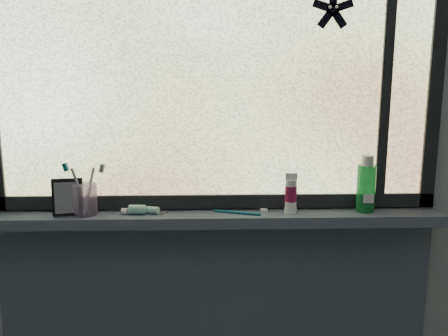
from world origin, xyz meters
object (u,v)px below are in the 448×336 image
mouthwash_bottle (366,184)px  toothbrush_cup (85,199)px  cream_tube (291,192)px  vanity_mirror (68,197)px

mouthwash_bottle → toothbrush_cup: bearing=-179.4°
mouthwash_bottle → cream_tube: bearing=-177.9°
vanity_mirror → mouthwash_bottle: (1.05, 0.02, 0.04)m
vanity_mirror → cream_tube: (0.78, 0.01, 0.01)m
mouthwash_bottle → cream_tube: 0.27m
toothbrush_cup → cream_tube: 0.72m
toothbrush_cup → mouthwash_bottle: 1.00m
cream_tube → mouthwash_bottle: bearing=2.1°
vanity_mirror → toothbrush_cup: (0.06, 0.01, -0.01)m
vanity_mirror → cream_tube: 0.78m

